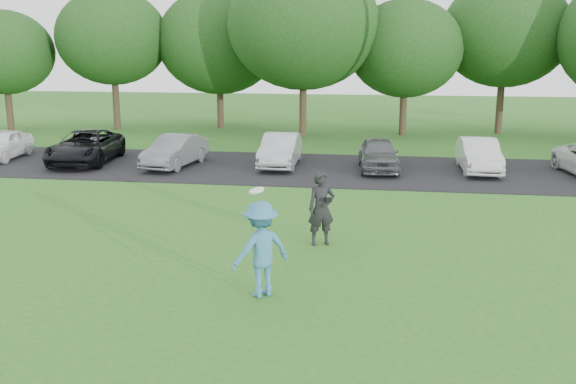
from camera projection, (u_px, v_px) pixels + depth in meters
name	position (u px, v px, depth m)	size (l,w,h in m)	color
ground	(258.00, 307.00, 11.42)	(100.00, 100.00, 0.00)	#2C651D
parking_lot	(326.00, 169.00, 23.94)	(32.00, 6.50, 0.03)	black
frisbee_player	(261.00, 249.00, 11.74)	(1.31, 1.26, 2.09)	teal
camera_bystander	(321.00, 208.00, 14.79)	(0.74, 0.61, 1.73)	black
parked_cars	(317.00, 153.00, 23.85)	(28.05, 4.70, 1.25)	white
tree_row	(376.00, 37.00, 32.02)	(42.39, 9.85, 8.64)	#38281C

